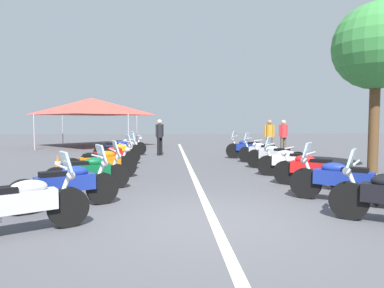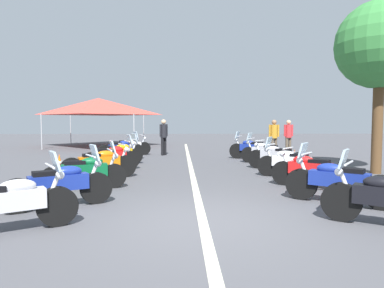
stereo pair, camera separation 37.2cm
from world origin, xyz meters
name	(u,v)px [view 1 (the left image)]	position (x,y,z in m)	size (l,w,h in m)	color
ground_plane	(213,221)	(0.00, 0.00, 0.00)	(80.00, 80.00, 0.00)	#4C4C51
lane_centre_stripe	(191,170)	(6.07, 0.00, 0.00)	(26.66, 0.16, 0.01)	beige
motorcycle_left_row_0	(18,204)	(-0.54, 2.94, 0.47)	(1.22, 1.89, 1.21)	black
motorcycle_left_row_1	(67,185)	(0.99, 2.69, 0.47)	(1.17, 1.87, 1.21)	black
motorcycle_left_row_2	(89,172)	(2.76, 2.68, 0.46)	(0.93, 1.95, 1.19)	black
motorcycle_left_row_3	(101,163)	(4.37, 2.71, 0.46)	(1.13, 2.03, 1.01)	black
motorcycle_left_row_4	(111,157)	(6.16, 2.72, 0.47)	(1.03, 1.87, 1.21)	black
motorcycle_left_row_5	(117,153)	(7.66, 2.73, 0.46)	(1.12, 1.78, 1.19)	black
motorcycle_left_row_6	(118,149)	(9.36, 2.93, 0.48)	(1.13, 1.90, 1.23)	black
motorcycle_left_row_7	(125,146)	(11.20, 2.86, 0.46)	(1.11, 2.02, 1.00)	black
motorcycle_right_row_1	(342,180)	(1.12, -2.79, 0.47)	(1.44, 1.81, 1.22)	black
motorcycle_right_row_2	(311,169)	(2.81, -2.86, 0.45)	(1.38, 1.65, 1.00)	black
motorcycle_right_row_3	(290,162)	(4.36, -2.87, 0.46)	(1.29, 1.80, 1.20)	black
motorcycle_right_row_4	(275,156)	(5.98, -2.92, 0.47)	(1.56, 1.75, 1.01)	black
motorcycle_right_row_5	(262,152)	(7.82, -2.95, 0.47)	(1.26, 1.75, 1.21)	black
motorcycle_right_row_6	(248,148)	(9.40, -2.75, 0.48)	(1.14, 1.89, 1.23)	black
traffic_cone_0	(58,164)	(5.69, 4.33, 0.29)	(0.36, 0.36, 0.61)	orange
traffic_cone_1	(292,158)	(7.01, -3.88, 0.29)	(0.36, 0.36, 0.61)	orange
traffic_cone_2	(287,155)	(8.30, -4.15, 0.29)	(0.36, 0.36, 0.61)	orange
bystander_0	(160,134)	(11.29, 1.19, 1.04)	(0.42, 0.38, 1.76)	black
bystander_1	(269,135)	(10.73, -4.10, 1.02)	(0.32, 0.53, 1.74)	brown
bystander_2	(283,134)	(11.36, -5.00, 1.02)	(0.32, 0.51, 1.73)	brown
roadside_tree_0	(376,47)	(5.13, -5.89, 4.04)	(2.74, 2.74, 5.45)	brown
event_tent	(91,106)	(17.61, 5.83, 2.65)	(6.01, 6.01, 3.20)	#E54C3F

